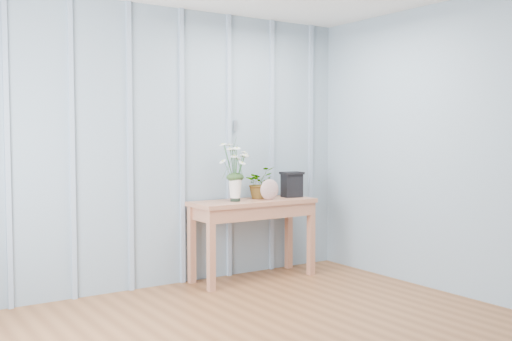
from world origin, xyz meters
TOP-DOWN VIEW (x-y plane):
  - room_shell at (0.00, 0.92)m, footprint 4.00×4.50m
  - sideboard at (0.87, 1.99)m, footprint 1.20×0.45m
  - daisy_vase at (0.67, 1.99)m, footprint 0.41×0.31m
  - spider_plant at (0.99, 2.08)m, footprint 0.31×0.28m
  - felt_disc_vessel at (0.99, 1.90)m, footprint 0.20×0.07m
  - carved_box at (1.33, 2.00)m, footprint 0.22×0.18m

SIDE VIEW (x-z plane):
  - sideboard at x=0.87m, z-range 0.26..1.01m
  - felt_disc_vessel at x=0.99m, z-range 0.75..0.95m
  - carved_box at x=1.33m, z-range 0.75..1.00m
  - spider_plant at x=0.99m, z-range 0.75..1.05m
  - daisy_vase at x=0.67m, z-range 0.82..1.40m
  - room_shell at x=0.00m, z-range 0.74..3.24m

